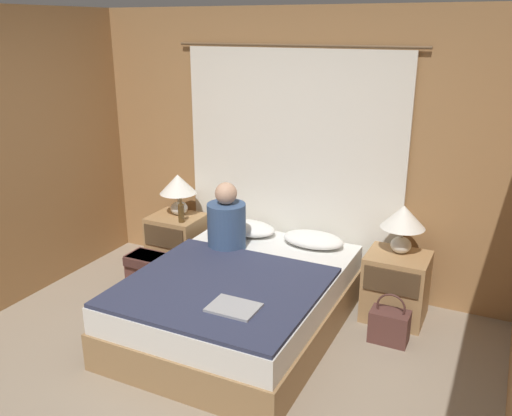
% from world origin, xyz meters
% --- Properties ---
extents(ground_plane, '(16.00, 16.00, 0.00)m').
position_xyz_m(ground_plane, '(0.00, 0.00, 0.00)').
color(ground_plane, gray).
extents(wall_back, '(4.09, 0.06, 2.50)m').
position_xyz_m(wall_back, '(0.00, 2.04, 1.25)').
color(wall_back, '#A37547').
rests_on(wall_back, ground_plane).
extents(curtain_panel, '(2.27, 0.02, 2.19)m').
position_xyz_m(curtain_panel, '(0.00, 1.98, 1.09)').
color(curtain_panel, white).
rests_on(curtain_panel, ground_plane).
extents(bed, '(1.48, 1.97, 0.49)m').
position_xyz_m(bed, '(0.00, 0.94, 0.24)').
color(bed, '#99754C').
rests_on(bed, ground_plane).
extents(nightstand_left, '(0.50, 0.45, 0.57)m').
position_xyz_m(nightstand_left, '(-1.08, 1.67, 0.29)').
color(nightstand_left, '#A87F51').
rests_on(nightstand_left, ground_plane).
extents(nightstand_right, '(0.50, 0.45, 0.57)m').
position_xyz_m(nightstand_right, '(1.08, 1.67, 0.29)').
color(nightstand_right, '#A87F51').
rests_on(nightstand_right, ground_plane).
extents(lamp_left, '(0.36, 0.36, 0.41)m').
position_xyz_m(lamp_left, '(-1.08, 1.73, 0.85)').
color(lamp_left, silver).
rests_on(lamp_left, nightstand_left).
extents(lamp_right, '(0.36, 0.36, 0.41)m').
position_xyz_m(lamp_right, '(1.08, 1.73, 0.85)').
color(lamp_right, silver).
rests_on(lamp_right, nightstand_right).
extents(pillow_left, '(0.55, 0.34, 0.12)m').
position_xyz_m(pillow_left, '(-0.33, 1.72, 0.55)').
color(pillow_left, white).
rests_on(pillow_left, bed).
extents(pillow_right, '(0.55, 0.34, 0.12)m').
position_xyz_m(pillow_right, '(0.33, 1.72, 0.55)').
color(pillow_right, white).
rests_on(pillow_right, bed).
extents(blanket_on_bed, '(1.42, 1.33, 0.03)m').
position_xyz_m(blanket_on_bed, '(0.00, 0.66, 0.51)').
color(blanket_on_bed, '#2D334C').
rests_on(blanket_on_bed, bed).
extents(person_left_in_bed, '(0.33, 0.33, 0.59)m').
position_xyz_m(person_left_in_bed, '(-0.34, 1.36, 0.73)').
color(person_left_in_bed, '#38517A').
rests_on(person_left_in_bed, bed).
extents(beer_bottle_on_left_stand, '(0.06, 0.06, 0.23)m').
position_xyz_m(beer_bottle_on_left_stand, '(-0.94, 1.56, 0.66)').
color(beer_bottle_on_left_stand, '#513819').
rests_on(beer_bottle_on_left_stand, nightstand_left).
extents(laptop_on_bed, '(0.33, 0.25, 0.02)m').
position_xyz_m(laptop_on_bed, '(0.25, 0.38, 0.53)').
color(laptop_on_bed, '#9EA0A5').
rests_on(laptop_on_bed, blanket_on_bed).
extents(backpack_on_floor, '(0.33, 0.27, 0.37)m').
position_xyz_m(backpack_on_floor, '(-1.07, 1.15, 0.21)').
color(backpack_on_floor, brown).
rests_on(backpack_on_floor, ground_plane).
extents(handbag_on_floor, '(0.30, 0.18, 0.41)m').
position_xyz_m(handbag_on_floor, '(1.12, 1.29, 0.14)').
color(handbag_on_floor, brown).
rests_on(handbag_on_floor, ground_plane).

